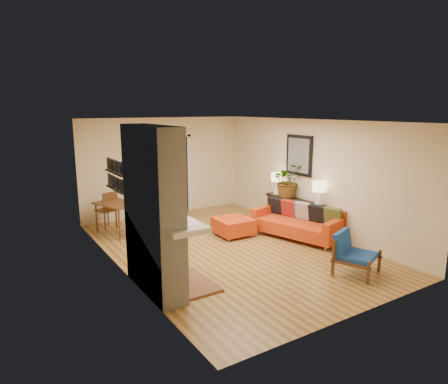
% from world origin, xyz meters
% --- Properties ---
extents(room_shell, '(6.50, 6.50, 6.50)m').
position_xyz_m(room_shell, '(0.60, 2.63, 1.24)').
color(room_shell, '#B88E46').
rests_on(room_shell, ground).
extents(fireplace, '(1.09, 1.68, 2.60)m').
position_xyz_m(fireplace, '(-2.00, -1.00, 1.24)').
color(fireplace, white).
rests_on(fireplace, ground).
extents(sofa, '(1.37, 2.14, 0.78)m').
position_xyz_m(sofa, '(1.72, -0.21, 0.34)').
color(sofa, silver).
rests_on(sofa, ground).
extents(ottoman, '(0.79, 0.79, 0.40)m').
position_xyz_m(ottoman, '(0.54, 0.66, 0.23)').
color(ottoman, silver).
rests_on(ottoman, ground).
extents(blue_chair, '(0.90, 0.89, 0.73)m').
position_xyz_m(blue_chair, '(1.13, -2.20, 0.40)').
color(blue_chair, brown).
rests_on(blue_chair, ground).
extents(dining_table, '(1.09, 1.70, 0.90)m').
position_xyz_m(dining_table, '(-1.58, 2.19, 0.59)').
color(dining_table, brown).
rests_on(dining_table, ground).
extents(console_table, '(0.34, 1.85, 0.72)m').
position_xyz_m(console_table, '(2.07, 0.31, 0.58)').
color(console_table, black).
rests_on(console_table, ground).
extents(lamp_near, '(0.30, 0.30, 0.54)m').
position_xyz_m(lamp_near, '(2.07, -0.44, 1.06)').
color(lamp_near, white).
rests_on(lamp_near, console_table).
extents(lamp_far, '(0.30, 0.30, 0.54)m').
position_xyz_m(lamp_far, '(2.07, 1.00, 1.06)').
color(lamp_far, white).
rests_on(lamp_far, console_table).
extents(houseplant, '(0.87, 0.80, 0.82)m').
position_xyz_m(houseplant, '(2.06, 0.59, 1.14)').
color(houseplant, '#1E5919').
rests_on(houseplant, console_table).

